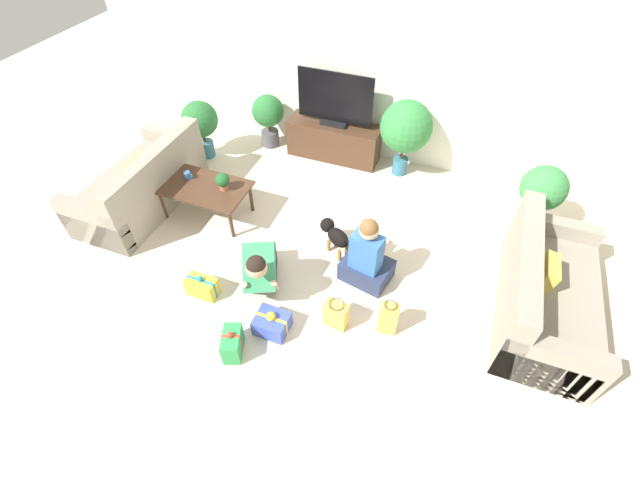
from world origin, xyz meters
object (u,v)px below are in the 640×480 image
(dog, at_px, (335,234))
(potted_plant_back_left, at_px, (268,115))
(gift_bag_b, at_px, (388,318))
(gift_box_c, at_px, (202,287))
(sofa_left, at_px, (142,186))
(tv_console, at_px, (334,140))
(potted_plant_corner_right, at_px, (542,193))
(gift_bag_a, at_px, (336,314))
(person_sitting, at_px, (367,258))
(person_kneeling, at_px, (261,267))
(tv, at_px, (335,102))
(tabletop_plant, at_px, (223,181))
(gift_box_b, at_px, (272,323))
(potted_plant_corner_left, at_px, (200,122))
(gift_box_a, at_px, (232,344))
(potted_plant_back_right, at_px, (406,128))
(coffee_table, at_px, (204,189))
(sofa_right, at_px, (544,294))
(mug, at_px, (187,175))

(dog, bearing_deg, potted_plant_back_left, -105.63)
(gift_bag_b, bearing_deg, gift_box_c, -172.69)
(sofa_left, relative_size, tv_console, 1.34)
(potted_plant_corner_right, bearing_deg, gift_bag_a, -129.39)
(person_sitting, relative_size, gift_bag_b, 2.10)
(potted_plant_corner_right, height_order, gift_bag_b, potted_plant_corner_right)
(potted_plant_corner_right, bearing_deg, person_kneeling, -143.14)
(person_kneeling, bearing_deg, tv, 68.20)
(sofa_left, distance_m, tabletop_plant, 1.17)
(gift_box_c, distance_m, gift_bag_a, 1.47)
(gift_box_b, bearing_deg, person_sitting, 54.93)
(person_kneeling, bearing_deg, dog, 32.38)
(person_sitting, height_order, gift_box_c, person_sitting)
(potted_plant_corner_left, distance_m, gift_box_c, 2.66)
(gift_box_a, bearing_deg, potted_plant_corner_right, 47.25)
(potted_plant_back_left, xyz_separation_m, person_sitting, (2.13, -2.05, -0.17))
(potted_plant_corner_right, xyz_separation_m, person_kneeling, (-2.62, -1.97, -0.25))
(tv, distance_m, gift_box_a, 3.51)
(potted_plant_corner_left, relative_size, tabletop_plant, 3.85)
(sofa_left, relative_size, potted_plant_back_right, 1.63)
(coffee_table, bearing_deg, gift_box_c, -61.83)
(potted_plant_back_right, bearing_deg, gift_box_b, -100.82)
(coffee_table, distance_m, potted_plant_back_left, 1.73)
(gift_box_a, relative_size, gift_bag_a, 1.01)
(tabletop_plant, bearing_deg, sofa_right, -2.56)
(potted_plant_corner_right, xyz_separation_m, person_sitting, (-1.63, -1.44, -0.27))
(person_kneeling, bearing_deg, sofa_right, -9.80)
(tv_console, height_order, mug, tv_console)
(gift_bag_b, xyz_separation_m, mug, (-2.84, 0.96, 0.29))
(tv_console, bearing_deg, sofa_right, -33.24)
(gift_box_c, bearing_deg, gift_box_a, -37.81)
(sofa_right, bearing_deg, sofa_left, 89.95)
(tabletop_plant, bearing_deg, potted_plant_back_right, 42.91)
(potted_plant_corner_left, relative_size, gift_bag_a, 2.52)
(potted_plant_back_left, bearing_deg, gift_box_c, -78.90)
(potted_plant_back_left, xyz_separation_m, dog, (1.67, -1.76, -0.24))
(person_kneeling, bearing_deg, potted_plant_back_left, 89.33)
(person_sitting, xyz_separation_m, mug, (-2.44, 0.39, 0.16))
(tv_console, xyz_separation_m, gift_bag_a, (1.01, -2.77, -0.11))
(gift_bag_b, relative_size, tabletop_plant, 1.94)
(sofa_left, height_order, tabletop_plant, sofa_left)
(tabletop_plant, bearing_deg, gift_bag_a, -29.95)
(tv, distance_m, gift_bag_b, 3.14)
(gift_box_b, bearing_deg, tabletop_plant, 132.85)
(potted_plant_back_right, bearing_deg, tv, 177.18)
(gift_box_a, bearing_deg, coffee_table, 127.46)
(tv, bearing_deg, potted_plant_back_left, -177.18)
(potted_plant_back_right, bearing_deg, gift_box_c, -117.09)
(potted_plant_back_left, relative_size, gift_box_b, 2.43)
(person_sitting, xyz_separation_m, tabletop_plant, (-1.91, 0.36, 0.23))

